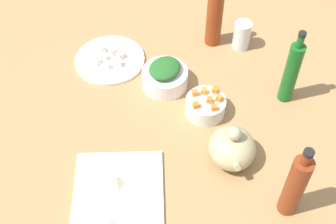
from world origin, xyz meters
TOP-DOWN VIEW (x-y plane):
  - tabletop at (0.00, 0.00)cm, footprint 190.00×190.00cm
  - cutting_board at (29.27, -16.00)cm, footprint 36.23×26.77cm
  - plate_tofu at (-29.34, -19.15)cm, footprint 25.01×25.01cm
  - bowl_greens at (-16.48, 0.28)cm, footprint 15.59×15.59cm
  - bowl_carrots at (-3.27, 12.38)cm, footprint 12.95×12.95cm
  - teapot at (15.30, 17.94)cm, footprint 16.60×14.01cm
  - bottle_0 at (-8.03, 39.84)cm, footprint 4.73×4.73cm
  - bottle_1 at (32.77, 31.15)cm, footprint 5.32×5.32cm
  - bottle_2 at (-37.32, 19.07)cm, footprint 5.77×5.77cm
  - drinking_glass_0 at (-34.13, 29.16)cm, footprint 6.25×6.25cm
  - carrot_cube_0 at (-2.54, 13.38)cm, footprint 2.25×2.25cm
  - carrot_cube_1 at (-5.81, 9.02)cm, footprint 2.04×2.04cm
  - carrot_cube_2 at (-3.07, 16.53)cm, footprint 2.53×2.53cm
  - carrot_cube_3 at (-6.42, 12.06)cm, footprint 2.23×2.23cm
  - carrot_cube_4 at (0.72, 14.39)cm, footprint 1.87×1.87cm
  - carrot_cube_5 at (-0.63, 8.82)cm, footprint 2.20×2.20cm
  - carrot_cube_6 at (-6.61, 15.64)cm, footprint 2.36×2.36cm
  - chopped_greens_mound at (-16.48, 0.28)cm, footprint 15.38×15.09cm
  - tofu_cube_0 at (-25.05, -20.10)cm, footprint 2.80×2.80cm
  - tofu_cube_1 at (-25.73, -15.97)cm, footprint 2.25×2.25cm
  - tofu_cube_2 at (-31.87, -18.09)cm, footprint 3.00×3.00cm
  - tofu_cube_3 at (-29.27, -21.04)cm, footprint 2.68×2.68cm
  - tofu_cube_4 at (-29.78, -15.18)cm, footprint 3.07×3.07cm
  - tofu_cube_5 at (-33.37, -21.95)cm, footprint 3.10×3.10cm
  - tofu_cube_6 at (-27.26, -24.00)cm, footprint 2.98×2.98cm
  - dumpling_1 at (22.74, -16.11)cm, footprint 4.06×3.56cm

SIDE VIEW (x-z plane):
  - tabletop at x=0.00cm, z-range 0.00..3.00cm
  - cutting_board at x=29.27cm, z-range 3.00..4.00cm
  - plate_tofu at x=-29.34cm, z-range 3.00..4.20cm
  - tofu_cube_0 at x=-25.05cm, z-range 4.20..6.40cm
  - tofu_cube_1 at x=-25.73cm, z-range 4.20..6.40cm
  - tofu_cube_2 at x=-31.87cm, z-range 4.20..6.40cm
  - tofu_cube_3 at x=-29.27cm, z-range 4.20..6.40cm
  - tofu_cube_4 at x=-29.78cm, z-range 4.20..6.40cm
  - tofu_cube_5 at x=-33.37cm, z-range 4.20..6.40cm
  - tofu_cube_6 at x=-27.26cm, z-range 4.20..6.40cm
  - dumpling_1 at x=22.74cm, z-range 4.00..6.73cm
  - bowl_carrots at x=-3.27cm, z-range 3.00..9.03cm
  - bowl_greens at x=-16.48cm, z-range 3.00..9.34cm
  - drinking_glass_0 at x=-34.13cm, z-range 3.00..13.79cm
  - teapot at x=15.30cm, z-range 1.34..15.85cm
  - carrot_cube_0 at x=-2.54cm, z-range 9.03..10.83cm
  - carrot_cube_1 at x=-5.81cm, z-range 9.03..10.83cm
  - carrot_cube_2 at x=-3.07cm, z-range 9.03..10.83cm
  - carrot_cube_3 at x=-6.42cm, z-range 9.03..10.83cm
  - carrot_cube_4 at x=0.72cm, z-range 9.03..10.83cm
  - carrot_cube_5 at x=-0.63cm, z-range 9.03..10.83cm
  - carrot_cube_6 at x=-6.61cm, z-range 9.03..10.83cm
  - chopped_greens_mound at x=-16.48cm, z-range 9.34..12.64cm
  - bottle_2 at x=-37.32cm, z-range 1.29..27.05cm
  - bottle_1 at x=32.77cm, z-range 1.19..28.94cm
  - bottle_0 at x=-8.03cm, z-range 0.96..29.41cm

